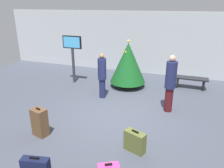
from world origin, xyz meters
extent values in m
plane|color=#424754|center=(0.00, 0.00, 0.00)|extent=(16.00, 16.00, 0.00)
cube|color=#B7BCC1|center=(0.00, 4.85, 1.51)|extent=(16.00, 0.20, 3.03)
cylinder|color=#4C3319|center=(-0.40, 2.58, 0.11)|extent=(0.12, 0.12, 0.22)
cone|color=#14511E|center=(-0.40, 2.58, 1.05)|extent=(1.49, 1.49, 1.66)
sphere|color=#F2D84C|center=(-0.40, 2.58, 1.94)|extent=(0.12, 0.12, 0.12)
sphere|color=red|center=(-0.70, 2.91, 0.83)|extent=(0.08, 0.08, 0.08)
sphere|color=yellow|center=(-0.85, 2.69, 0.80)|extent=(0.08, 0.08, 0.08)
sphere|color=blue|center=(-0.57, 2.17, 0.83)|extent=(0.08, 0.08, 0.08)
sphere|color=yellow|center=(-0.47, 2.44, 1.52)|extent=(0.08, 0.08, 0.08)
sphere|color=yellow|center=(-0.57, 2.57, 1.48)|extent=(0.08, 0.08, 0.08)
cylinder|color=#333338|center=(-2.82, 2.30, 0.77)|extent=(0.12, 0.12, 1.54)
cube|color=black|center=(-2.82, 2.30, 1.81)|extent=(0.87, 0.10, 0.54)
cube|color=#4CB2F2|center=(-2.82, 2.25, 1.81)|extent=(0.78, 0.03, 0.46)
cube|color=black|center=(2.13, 3.26, 0.45)|extent=(1.37, 0.44, 0.06)
cube|color=black|center=(1.62, 3.26, 0.21)|extent=(0.08, 0.35, 0.42)
cube|color=black|center=(2.64, 3.26, 0.21)|extent=(0.08, 0.35, 0.42)
cylinder|color=#1E234C|center=(-0.97, 1.14, 0.37)|extent=(0.23, 0.23, 0.73)
cylinder|color=#1E234C|center=(-0.97, 1.14, 1.12)|extent=(0.44, 0.44, 0.78)
sphere|color=#8C6647|center=(-0.97, 1.14, 1.60)|extent=(0.18, 0.18, 0.18)
cylinder|color=#4C1419|center=(1.49, 0.84, 0.41)|extent=(0.26, 0.26, 0.82)
cylinder|color=#1E234C|center=(1.49, 0.84, 1.25)|extent=(0.45, 0.45, 0.87)
sphere|color=tan|center=(1.49, 0.84, 1.79)|extent=(0.20, 0.20, 0.20)
cube|color=#59602D|center=(0.98, -1.58, 0.26)|extent=(0.56, 0.39, 0.52)
cube|color=black|center=(0.98, -1.58, 0.54)|extent=(0.18, 0.09, 0.04)
cube|color=brown|center=(-1.59, -1.78, 0.38)|extent=(0.46, 0.37, 0.77)
cube|color=black|center=(-1.59, -1.78, 0.79)|extent=(0.14, 0.07, 0.04)
cube|color=black|center=(0.78, -2.83, 0.53)|extent=(0.14, 0.10, 0.04)
cube|color=black|center=(-0.43, -3.39, 0.77)|extent=(0.18, 0.07, 0.04)
camera|label=1|loc=(1.97, -5.94, 3.37)|focal=35.13mm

